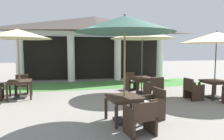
# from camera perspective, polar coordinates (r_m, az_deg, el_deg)

# --- Properties ---
(ground_plane) EXTENTS (60.00, 60.00, 0.00)m
(ground_plane) POSITION_cam_1_polar(r_m,az_deg,el_deg) (6.28, 4.41, -12.75)
(ground_plane) COLOR gray
(background_pavilion) EXTENTS (10.41, 2.45, 4.16)m
(background_pavilion) POSITION_cam_1_polar(r_m,az_deg,el_deg) (13.48, -4.97, 10.64)
(background_pavilion) COLOR white
(background_pavilion) RESTS_ON ground
(lawn_strip) EXTENTS (12.21, 2.80, 0.01)m
(lawn_strip) POSITION_cam_1_polar(r_m,az_deg,el_deg) (11.72, -3.66, -4.16)
(lawn_strip) COLOR #47843D
(lawn_strip) RESTS_ON ground
(patio_table_near_foreground) EXTENTS (0.98, 0.98, 0.73)m
(patio_table_near_foreground) POSITION_cam_1_polar(r_m,az_deg,el_deg) (5.61, 3.50, -8.36)
(patio_table_near_foreground) COLOR #38281E
(patio_table_near_foreground) RESTS_ON ground
(patio_umbrella_near_foreground) EXTENTS (2.66, 2.66, 2.95)m
(patio_umbrella_near_foreground) POSITION_cam_1_polar(r_m,az_deg,el_deg) (5.49, 3.63, 12.57)
(patio_umbrella_near_foreground) COLOR #2D2D2D
(patio_umbrella_near_foreground) RESTS_ON ground
(patio_chair_near_foreground_south) EXTENTS (0.71, 0.66, 0.82)m
(patio_chair_near_foreground_south) POSITION_cam_1_polar(r_m,az_deg,el_deg) (4.88, 8.08, -13.16)
(patio_chair_near_foreground_south) COLOR #38281E
(patio_chair_near_foreground_south) RESTS_ON ground
(patio_chair_near_foreground_east) EXTENTS (0.59, 0.70, 0.86)m
(patio_chair_near_foreground_east) POSITION_cam_1_polar(r_m,az_deg,el_deg) (6.10, 11.58, -9.45)
(patio_chair_near_foreground_east) COLOR #38281E
(patio_chair_near_foreground_east) RESTS_ON ground
(patio_table_mid_left) EXTENTS (1.03, 1.03, 0.74)m
(patio_table_mid_left) POSITION_cam_1_polar(r_m,az_deg,el_deg) (9.13, -24.62, -3.34)
(patio_table_mid_left) COLOR #38281E
(patio_table_mid_left) RESTS_ON ground
(patio_umbrella_mid_left) EXTENTS (2.69, 2.69, 2.89)m
(patio_umbrella_mid_left) POSITION_cam_1_polar(r_m,az_deg,el_deg) (9.06, -25.12, 9.12)
(patio_umbrella_mid_left) COLOR #2D2D2D
(patio_umbrella_mid_left) RESTS_ON ground
(patio_chair_mid_left_north) EXTENTS (0.62, 0.58, 0.87)m
(patio_chair_mid_left_north) POSITION_cam_1_polar(r_m,az_deg,el_deg) (10.09, -24.12, -3.88)
(patio_chair_mid_left_north) COLOR #38281E
(patio_chair_mid_left_north) RESTS_ON ground
(patio_table_mid_right) EXTENTS (0.92, 0.92, 0.74)m
(patio_table_mid_right) POSITION_cam_1_polar(r_m,az_deg,el_deg) (9.37, 26.96, -3.25)
(patio_table_mid_right) COLOR #38281E
(patio_table_mid_right) RESTS_ON ground
(patio_umbrella_mid_right) EXTENTS (2.90, 2.90, 2.78)m
(patio_umbrella_mid_right) POSITION_cam_1_polar(r_m,az_deg,el_deg) (9.29, 27.45, 8.04)
(patio_umbrella_mid_right) COLOR #2D2D2D
(patio_umbrella_mid_right) RESTS_ON ground
(patio_chair_mid_right_west) EXTENTS (0.59, 0.63, 0.86)m
(patio_chair_mid_right_west) POSITION_cam_1_polar(r_m,az_deg,el_deg) (8.78, 21.85, -5.18)
(patio_chair_mid_right_west) COLOR #38281E
(patio_chair_mid_right_west) RESTS_ON ground
(patio_table_far_back) EXTENTS (1.06, 1.06, 0.75)m
(patio_table_far_back) POSITION_cam_1_polar(r_m,az_deg,el_deg) (9.35, 8.37, -2.66)
(patio_table_far_back) COLOR #38281E
(patio_table_far_back) RESTS_ON ground
(patio_umbrella_far_back) EXTENTS (2.91, 2.91, 2.97)m
(patio_umbrella_far_back) POSITION_cam_1_polar(r_m,az_deg,el_deg) (9.29, 8.55, 9.88)
(patio_umbrella_far_back) COLOR #2D2D2D
(patio_umbrella_far_back) RESTS_ON ground
(patio_chair_far_back_south) EXTENTS (0.71, 0.66, 0.90)m
(patio_chair_far_back_south) POSITION_cam_1_polar(r_m,az_deg,el_deg) (8.49, 11.74, -5.07)
(patio_chair_far_back_south) COLOR #38281E
(patio_chair_far_back_south) RESTS_ON ground
(patio_chair_far_back_north) EXTENTS (0.61, 0.65, 0.84)m
(patio_chair_far_back_north) POSITION_cam_1_polar(r_m,az_deg,el_deg) (10.30, 5.58, -3.30)
(patio_chair_far_back_north) COLOR #38281E
(patio_chair_far_back_north) RESTS_ON ground
(terracotta_urn) EXTENTS (0.33, 0.33, 0.41)m
(terracotta_urn) POSITION_cam_1_polar(r_m,az_deg,el_deg) (10.71, 9.63, -4.24)
(terracotta_urn) COLOR #9E5633
(terracotta_urn) RESTS_ON ground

